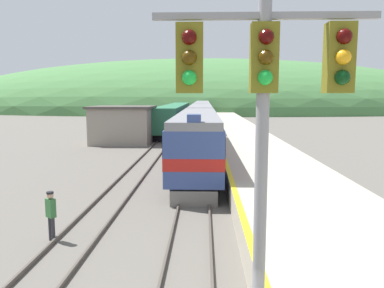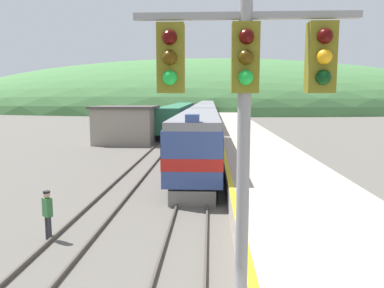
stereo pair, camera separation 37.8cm
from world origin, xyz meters
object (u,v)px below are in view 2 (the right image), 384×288
Objects in this scene: carriage_fourth at (208,108)px; signal_mast_main at (244,111)px; carriage_third at (207,111)px; express_train_lead_car at (199,138)px; carriage_second at (204,119)px; track_worker at (48,212)px; siding_train at (179,116)px.

carriage_fourth is 3.10× the size of signal_mast_main.
express_train_lead_car is at bearing -90.00° from carriage_third.
signal_mast_main reaches higher than carriage_fourth.
express_train_lead_car reaches higher than carriage_second.
track_worker is at bearing 131.86° from signal_mast_main.
carriage_third and carriage_fourth have the same top height.
express_train_lead_car is at bearing -90.00° from carriage_second.
carriage_third is at bearing 85.22° from track_worker.
carriage_fourth is at bearing 83.68° from siding_train.
signal_mast_main is (1.36, -90.08, 2.80)m from carriage_fourth.
track_worker is at bearing -109.65° from express_train_lead_car.
express_train_lead_car is 22.37m from carriage_second.
siding_train is 46.03m from track_worker.
carriage_third is (0.00, 45.70, -0.01)m from express_train_lead_car.
express_train_lead_car reaches higher than track_worker.
carriage_third is 14.25m from siding_train.
carriage_third reaches higher than siding_train.
carriage_fourth reaches higher than siding_train.
carriage_second and carriage_third have the same top height.
carriage_second is (0.00, 22.37, -0.01)m from express_train_lead_car.
signal_mast_main is (1.36, -43.43, 2.80)m from carriage_second.
siding_train is at bearing 88.89° from track_worker.
carriage_third is at bearing 73.30° from siding_train.
carriage_fourth reaches higher than track_worker.
carriage_third is 23.33m from carriage_fourth.
track_worker is at bearing -94.78° from carriage_third.
signal_mast_main is at bearing -89.13° from carriage_fourth.
carriage_second is 23.33m from carriage_third.
express_train_lead_car is 2.77× the size of signal_mast_main.
carriage_second is 12.40× the size of track_worker.
carriage_third is at bearing 90.00° from express_train_lead_car.
siding_train is 4.94× the size of signal_mast_main.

